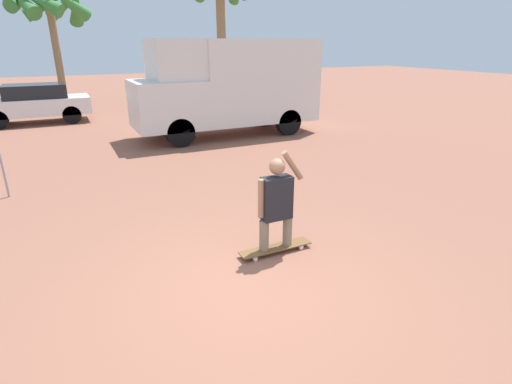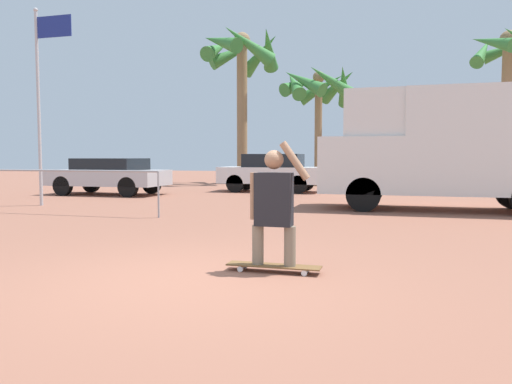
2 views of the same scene
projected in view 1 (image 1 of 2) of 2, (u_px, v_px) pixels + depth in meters
name	position (u px, v px, depth m)	size (l,w,h in m)	color
ground_plane	(249.00, 288.00, 5.14)	(80.00, 80.00, 0.00)	#935B47
skateboard	(276.00, 248.00, 6.01)	(1.14, 0.24, 0.09)	brown
person_skateboarder	(276.00, 200.00, 5.73)	(0.73, 0.23, 1.49)	gray
camper_van	(230.00, 84.00, 13.18)	(6.10, 2.07, 3.09)	black
parked_car_white	(35.00, 103.00, 15.48)	(3.99, 1.70, 1.48)	black
palm_tree_near_van	(220.00, 2.00, 19.64)	(2.93, 2.89, 6.28)	#8E704C
palm_tree_center_background	(49.00, 5.00, 18.34)	(3.78, 3.79, 5.62)	#8E704C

